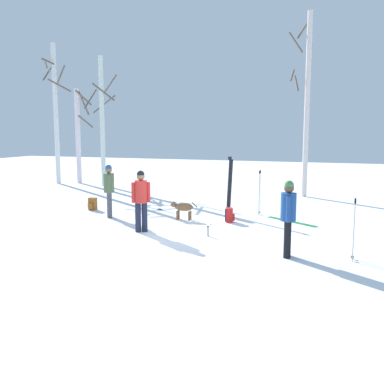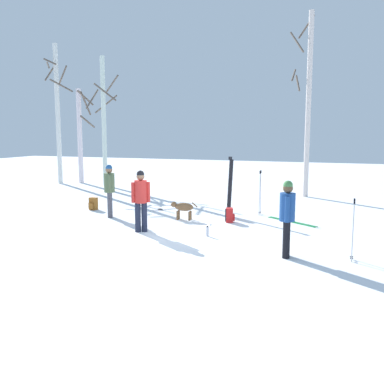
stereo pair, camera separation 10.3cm
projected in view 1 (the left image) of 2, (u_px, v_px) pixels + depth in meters
The scene contains 17 objects.
ground_plane at pixel (185, 239), 11.27m from camera, with size 60.00×60.00×0.00m, color white.
person_0 at pixel (288, 214), 9.56m from camera, with size 0.34×0.52×1.72m.
person_1 at pixel (141, 197), 11.97m from camera, with size 0.46×0.34×1.72m.
person_2 at pixel (109, 187), 14.02m from camera, with size 0.34×0.46×1.72m.
dog at pixel (183, 208), 13.72m from camera, with size 0.90×0.28×0.57m.
ski_pair_planted_0 at pixel (230, 187), 14.26m from camera, with size 0.21×0.05×1.96m.
ski_pair_lying_0 at pixel (161, 210), 15.45m from camera, with size 1.15×1.47×0.05m.
ski_pair_lying_1 at pixel (291, 221), 13.44m from camera, with size 1.64×1.19×0.05m.
ski_poles_0 at pixel (354, 228), 9.34m from camera, with size 0.07×0.22×1.36m.
ski_poles_1 at pixel (260, 191), 14.50m from camera, with size 0.07×0.25×1.49m.
backpack_0 at pixel (93, 204), 15.44m from camera, with size 0.28×0.31×0.44m.
backpack_1 at pixel (230, 215), 13.36m from camera, with size 0.33×0.31×0.44m.
water_bottle_0 at pixel (208, 231), 11.57m from camera, with size 0.08×0.08×0.28m.
birch_tree_0 at pixel (56, 111), 22.78m from camera, with size 1.44×1.38×7.28m.
birch_tree_1 at pixel (79, 134), 23.13m from camera, with size 0.80×1.18×5.01m.
birch_tree_2 at pixel (102, 119), 21.83m from camera, with size 1.55×1.57×6.48m.
birch_tree_3 at pixel (306, 102), 18.11m from camera, with size 0.99×1.52×7.64m.
Camera 1 is at (3.90, -10.28, 2.78)m, focal length 40.68 mm.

